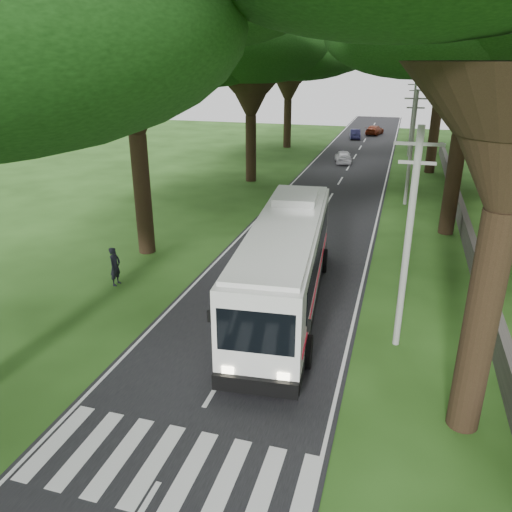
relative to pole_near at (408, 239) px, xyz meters
name	(u,v)px	position (x,y,z in m)	size (l,w,h in m)	color
ground	(197,419)	(-5.50, -6.00, -4.18)	(140.00, 140.00, 0.00)	#1F4012
road	(328,202)	(-5.50, 19.00, -4.17)	(8.00, 120.00, 0.04)	black
crosswalk	(168,468)	(-5.50, -8.00, -4.18)	(8.00, 3.00, 0.01)	silver
property_wall	(459,207)	(3.50, 18.00, -3.58)	(0.35, 50.00, 1.20)	#383533
pole_near	(408,239)	(0.00, 0.00, 0.00)	(1.60, 0.24, 8.00)	gray
pole_mid	(411,147)	(0.00, 20.00, 0.00)	(1.60, 0.24, 8.00)	gray
pole_far	(412,117)	(0.00, 40.00, 0.00)	(1.60, 0.24, 8.00)	gray
tree_l_midb	(251,42)	(-13.00, 24.00, 6.94)	(15.56, 15.56, 14.50)	black
tree_l_far	(289,48)	(-14.00, 42.00, 6.82)	(15.50, 15.50, 14.37)	black
tree_r_mida	(477,17)	(2.50, 14.00, 7.78)	(14.03, 14.03, 15.09)	black
tree_r_midb	(449,22)	(2.00, 32.00, 8.63)	(15.36, 15.36, 16.18)	black
tree_r_far	(447,43)	(3.00, 50.00, 7.41)	(13.52, 13.52, 14.62)	black
coach_bus	(286,261)	(-4.71, 1.83, -2.12)	(3.96, 13.19, 3.83)	white
distant_car_a	(343,157)	(-6.30, 34.06, -3.51)	(1.52, 3.78, 1.29)	#B1B1B6
distant_car_b	(355,134)	(-6.87, 51.01, -3.56)	(1.26, 3.60, 1.19)	navy
distant_car_c	(374,130)	(-4.70, 55.64, -3.53)	(1.74, 4.28, 1.24)	maroon
pedestrian	(115,266)	(-12.82, 1.71, -3.26)	(0.67, 0.44, 1.85)	black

